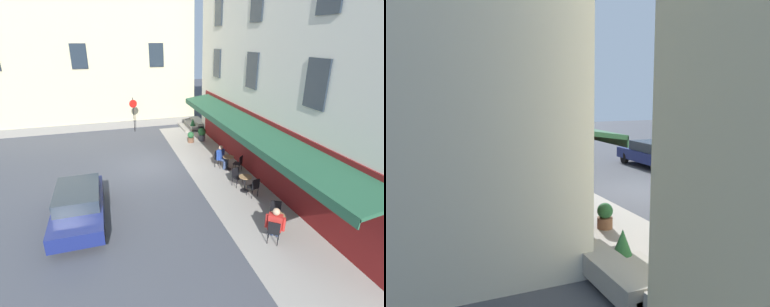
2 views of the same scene
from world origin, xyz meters
The scene contains 21 objects.
ground_plane centered at (0.00, 0.00, 0.00)m, with size 70.00×70.00×0.00m, color #42444C.
sidewalk_cafe_terrace centered at (-3.25, -3.40, 0.00)m, with size 20.50×3.20×0.01m, color gray.
cafe_building_facade centered at (-4.00, -9.49, 7.49)m, with size 20.00×10.70×15.00m.
corner_building_facade centered at (13.00, 3.50, 7.50)m, with size 10.12×17.00×15.00m.
back_alley_steps centered at (6.60, -4.59, 0.24)m, with size 2.40×1.75×0.60m.
cafe_table_near_entrance centered at (-7.21, -3.42, 0.49)m, with size 0.60×0.60×0.75m.
cafe_chair_black_kerbside centered at (-7.70, -3.03, 0.55)m, with size 0.56×0.56×0.91m.
cafe_chair_black_near_door centered at (-6.66, -3.73, 0.55)m, with size 0.54×0.54×0.91m.
cafe_table_mid_terrace centered at (-1.58, -3.97, 0.49)m, with size 0.60×0.60×0.75m.
cafe_chair_black_by_window centered at (-1.07, -3.60, 0.55)m, with size 0.56×0.56×0.91m.
cafe_chair_black_facing_street centered at (-2.04, -4.40, 0.55)m, with size 0.57×0.57×0.91m.
cafe_table_streetside centered at (-4.03, -3.76, 0.49)m, with size 0.60×0.60×0.75m.
cafe_chair_black_corner_right centered at (-3.41, -3.62, 0.55)m, with size 0.48×0.48×0.91m.
cafe_chair_black_under_awning centered at (-4.65, -3.90, 0.55)m, with size 0.48×0.48×0.91m.
seated_patron_in_red centered at (-7.53, -3.16, 0.71)m, with size 0.66×0.64×1.33m.
seated_companion_in_blue centered at (-1.24, -3.72, 0.69)m, with size 0.62×0.60×1.28m.
no_parking_sign centered at (6.89, 0.10, 1.79)m, with size 0.13×0.58×2.60m.
potted_plant_by_steps centered at (3.28, -3.31, 0.37)m, with size 0.45×0.45×0.74m.
potted_plant_entrance_right centered at (5.90, -4.25, 0.46)m, with size 0.47×0.47×0.94m.
potted_plant_entrance_left centered at (3.39, -4.14, 0.49)m, with size 0.55×0.55×0.92m.
parked_car_navy centered at (-4.30, 3.44, 0.71)m, with size 4.31×1.82×1.33m.
Camera 1 is at (-14.74, 2.03, 6.64)m, focal length 27.01 mm.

